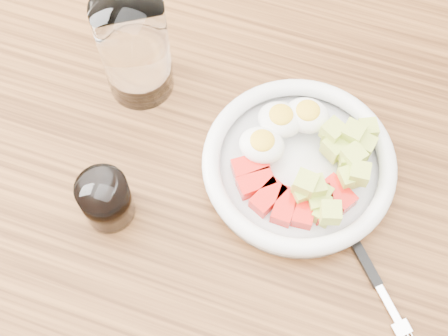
{
  "coord_description": "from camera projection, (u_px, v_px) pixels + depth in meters",
  "views": [
    {
      "loc": [
        0.09,
        -0.29,
        1.48
      ],
      "look_at": [
        -0.01,
        0.01,
        0.8
      ],
      "focal_mm": 50.0,
      "sensor_mm": 36.0,
      "label": 1
    }
  ],
  "objects": [
    {
      "name": "fork",
      "position": [
        371.0,
        272.0,
        0.72
      ],
      "size": [
        0.13,
        0.14,
        0.01
      ],
      "color": "black",
      "rests_on": "dining_table"
    },
    {
      "name": "coffee_glass",
      "position": [
        106.0,
        200.0,
        0.73
      ],
      "size": [
        0.06,
        0.06,
        0.07
      ],
      "color": "white",
      "rests_on": "dining_table"
    },
    {
      "name": "bowl",
      "position": [
        300.0,
        162.0,
        0.76
      ],
      "size": [
        0.24,
        0.24,
        0.06
      ],
      "color": "white",
      "rests_on": "dining_table"
    },
    {
      "name": "ground",
      "position": [
        227.0,
        317.0,
        1.47
      ],
      "size": [
        4.0,
        4.0,
        0.0
      ],
      "primitive_type": "plane",
      "color": "brown",
      "rests_on": "ground"
    },
    {
      "name": "water_glass",
      "position": [
        135.0,
        48.0,
        0.77
      ],
      "size": [
        0.09,
        0.09,
        0.15
      ],
      "primitive_type": "cylinder",
      "color": "white",
      "rests_on": "dining_table"
    },
    {
      "name": "dining_table",
      "position": [
        228.0,
        216.0,
        0.86
      ],
      "size": [
        1.5,
        0.9,
        0.77
      ],
      "color": "brown",
      "rests_on": "ground"
    }
  ]
}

